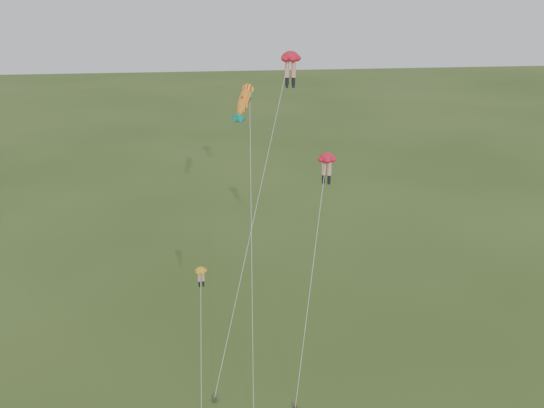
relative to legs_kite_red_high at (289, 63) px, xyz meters
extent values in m
plane|color=#2F4619|center=(-4.58, -11.57, -19.80)|extent=(300.00, 300.00, 0.00)
ellipsoid|color=red|center=(0.09, 0.17, 0.49)|extent=(1.71, 1.71, 0.77)
cylinder|color=tan|center=(-0.14, 0.19, -0.42)|extent=(0.34, 0.34, 1.17)
cylinder|color=black|center=(-0.14, 0.19, -1.30)|extent=(0.27, 0.27, 0.59)
cube|color=black|center=(-0.14, 0.19, -1.68)|extent=(0.23, 0.36, 0.17)
cylinder|color=tan|center=(0.33, 0.14, -0.42)|extent=(0.34, 0.34, 1.17)
cylinder|color=black|center=(0.33, 0.14, -1.30)|extent=(0.27, 0.27, 0.59)
cube|color=black|center=(0.33, 0.14, -1.68)|extent=(0.23, 0.36, 0.17)
cylinder|color=silver|center=(-3.13, -5.65, -9.36)|extent=(6.48, 11.67, 20.45)
cube|color=black|center=(-6.35, -11.47, -19.68)|extent=(0.25, 0.35, 0.24)
ellipsoid|color=red|center=(1.52, -6.73, -5.13)|extent=(1.62, 1.62, 0.61)
cylinder|color=tan|center=(1.35, -6.66, -5.86)|extent=(0.27, 0.27, 0.94)
cylinder|color=black|center=(1.35, -6.66, -6.56)|extent=(0.21, 0.21, 0.47)
cube|color=black|center=(1.35, -6.66, -6.86)|extent=(0.25, 0.31, 0.14)
cylinder|color=tan|center=(1.69, -6.81, -5.86)|extent=(0.27, 0.27, 0.94)
cylinder|color=black|center=(1.69, -6.81, -6.56)|extent=(0.21, 0.21, 0.47)
cube|color=black|center=(1.69, -6.81, -6.86)|extent=(0.25, 0.31, 0.14)
cylinder|color=silver|center=(0.10, -9.86, -12.21)|extent=(2.88, 6.28, 14.76)
ellipsoid|color=gold|center=(-6.89, -8.81, -11.71)|extent=(0.90, 0.90, 0.40)
cylinder|color=tan|center=(-7.01, -8.83, -12.19)|extent=(0.18, 0.18, 0.61)
cylinder|color=black|center=(-7.01, -8.83, -12.64)|extent=(0.14, 0.14, 0.31)
cube|color=black|center=(-7.01, -8.83, -12.84)|extent=(0.12, 0.19, 0.09)
cylinder|color=tan|center=(-6.76, -8.80, -12.19)|extent=(0.18, 0.18, 0.61)
cylinder|color=black|center=(-6.76, -8.80, -12.64)|extent=(0.14, 0.14, 0.31)
cube|color=black|center=(-6.76, -8.80, -12.84)|extent=(0.12, 0.19, 0.09)
cylinder|color=silver|center=(-7.05, -11.31, -15.55)|extent=(0.35, 5.03, 8.08)
ellipsoid|color=yellow|center=(-3.42, -1.96, -2.16)|extent=(1.97, 2.68, 2.49)
sphere|color=yellow|center=(-3.42, -1.96, -2.16)|extent=(1.38, 1.54, 1.27)
cone|color=#13816D|center=(-3.42, -1.96, -2.16)|extent=(1.17, 1.38, 1.21)
cone|color=#13816D|center=(-3.42, -1.96, -2.16)|extent=(1.17, 1.38, 1.21)
cone|color=#13816D|center=(-3.42, -1.96, -2.16)|extent=(0.66, 0.78, 0.67)
cone|color=#13816D|center=(-3.42, -1.96, -2.16)|extent=(0.66, 0.78, 0.67)
cone|color=red|center=(-3.42, -1.96, -2.16)|extent=(0.69, 0.79, 0.67)
cylinder|color=silver|center=(-3.71, -7.65, -10.87)|extent=(0.60, 11.41, 17.44)
camera|label=1|loc=(-6.46, -43.79, 5.67)|focal=40.00mm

